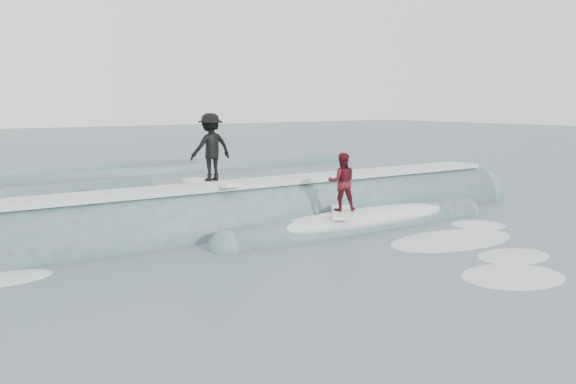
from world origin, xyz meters
TOP-DOWN VIEW (x-y plane):
  - ground at (0.00, 0.00)m, footprint 160.00×160.00m
  - breaking_wave at (0.20, 3.21)m, footprint 21.15×4.08m
  - surfer_black at (-1.96, 3.46)m, footprint 1.25×2.07m
  - surfer_red at (1.02, 1.26)m, footprint 1.67×1.91m
  - whitewater at (0.80, -1.69)m, footprint 15.15×7.79m
  - far_swells at (-2.39, 17.65)m, footprint 36.78×8.65m

SIDE VIEW (x-z plane):
  - ground at x=0.00m, z-range 0.00..0.00m
  - whitewater at x=0.80m, z-range -0.05..0.05m
  - far_swells at x=-2.39m, z-range -0.40..0.40m
  - breaking_wave at x=0.20m, z-range -1.26..1.34m
  - surfer_red at x=1.02m, z-range 0.47..2.21m
  - surfer_black at x=-1.96m, z-range 1.36..3.36m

